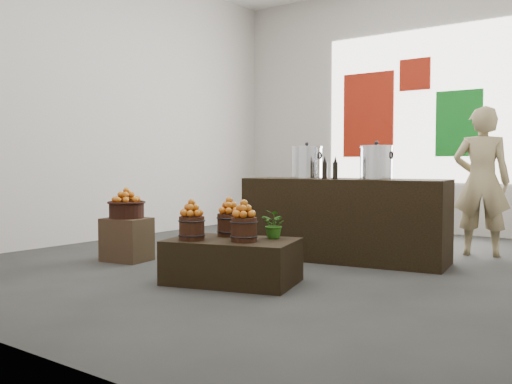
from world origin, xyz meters
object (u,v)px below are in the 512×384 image
Objects in this scene: shopper at (482,182)px; display_table at (232,261)px; wicker_basket at (127,210)px; stock_pot_left at (307,163)px; crate at (127,239)px; stock_pot_center at (376,163)px; counter at (344,220)px.

display_table is at bearing 50.37° from shopper.
wicker_basket is 2.13m from stock_pot_left.
wicker_basket is at bearing -136.18° from stock_pot_left.
crate is at bearing 0.00° from wicker_basket.
stock_pot_center is at bearing 34.05° from wicker_basket.
display_table is 1.74m from counter.
crate is 0.27× the size of shopper.
wicker_basket is at bearing 156.52° from display_table.
shopper is (1.60, 1.33, -0.22)m from stock_pot_left.
stock_pot_center is (0.36, 0.06, 0.64)m from counter.
stock_pot_center is at bearing 8.85° from stock_pot_left.
shopper is at bearing 48.06° from display_table.
shopper reaches higher than counter.
wicker_basket is at bearing 27.42° from shopper.
crate is at bearing -136.18° from stock_pot_left.
counter is 1.28× the size of shopper.
stock_pot_center is at bearing 54.22° from display_table.
wicker_basket is 0.17× the size of counter.
stock_pot_center reaches higher than crate.
crate is 4.20m from shopper.
stock_pot_left is at bearing 43.82° from wicker_basket.
wicker_basket reaches higher than crate.
display_table is at bearing -107.34° from counter.
stock_pot_left is 0.82m from stock_pot_center.
display_table is at bearing -6.84° from wicker_basket.
counter is 0.79m from stock_pot_left.
shopper reaches higher than display_table.
display_table is at bearing -6.84° from crate.
shopper reaches higher than crate.
counter is at bearing 37.62° from crate.
wicker_basket is 0.22× the size of shopper.
counter is (1.95, 1.50, -0.11)m from wicker_basket.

